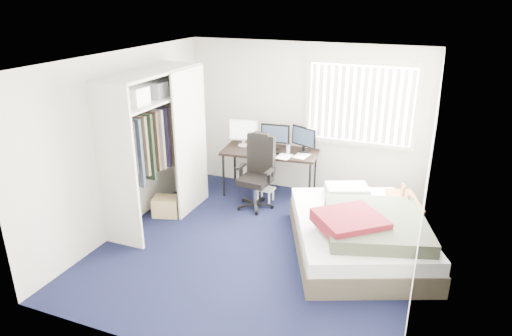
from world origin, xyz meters
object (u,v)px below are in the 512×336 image
at_px(bed, 359,232).
at_px(nightstand, 404,204).
at_px(office_chair, 257,179).
at_px(desk, 271,149).

bearing_deg(bed, nightstand, 58.25).
bearing_deg(office_chair, bed, -24.98).
height_order(desk, bed, desk).
height_order(office_chair, nightstand, office_chair).
distance_m(desk, office_chair, 0.64).
relative_size(desk, office_chair, 1.39).
height_order(desk, office_chair, desk).
bearing_deg(nightstand, office_chair, 178.60).
xyz_separation_m(desk, office_chair, (-0.03, -0.54, -0.34)).
relative_size(nightstand, bed, 0.32).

